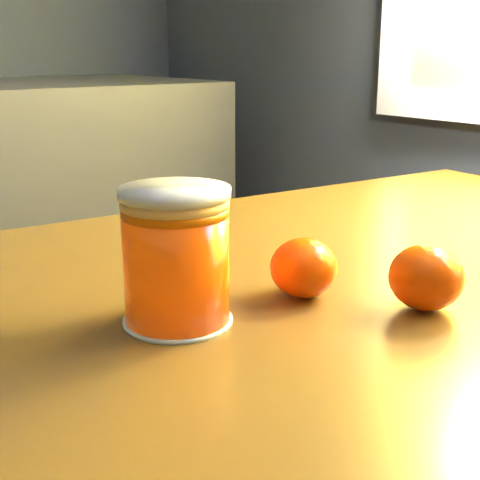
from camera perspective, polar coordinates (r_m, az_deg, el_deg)
table at (r=0.68m, az=10.82°, el=-10.96°), size 1.09×0.80×0.77m
juice_glass at (r=0.52m, az=-5.46°, el=-1.50°), size 0.09×0.09×0.11m
orange_front at (r=0.58m, az=5.46°, el=-2.37°), size 0.06×0.06×0.05m
orange_back at (r=0.57m, az=15.61°, el=-3.08°), size 0.08×0.08×0.05m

